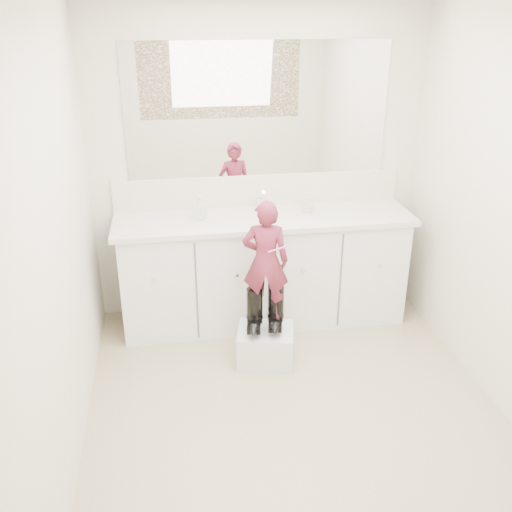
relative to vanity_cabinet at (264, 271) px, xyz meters
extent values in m
plane|color=#897C59|center=(0.00, -1.23, -0.42)|extent=(3.00, 3.00, 0.00)
plane|color=beige|center=(0.00, 0.27, 0.77)|extent=(2.60, 0.00, 2.60)
plane|color=beige|center=(0.00, -2.73, 0.77)|extent=(2.60, 0.00, 2.60)
plane|color=beige|center=(-1.30, -1.23, 0.78)|extent=(0.00, 3.00, 3.00)
cube|color=silver|center=(0.00, 0.00, 0.00)|extent=(2.20, 0.55, 0.85)
cube|color=beige|center=(0.00, -0.01, 0.45)|extent=(2.28, 0.58, 0.04)
cube|color=beige|center=(0.00, 0.26, 0.59)|extent=(2.28, 0.03, 0.25)
cube|color=white|center=(0.00, 0.26, 1.22)|extent=(2.00, 0.02, 1.00)
cube|color=#472819|center=(0.00, -2.71, 1.22)|extent=(2.00, 0.01, 1.20)
cylinder|color=silver|center=(0.00, 0.15, 0.52)|extent=(0.08, 0.08, 0.10)
imported|color=beige|center=(0.36, 0.04, 0.52)|extent=(0.13, 0.13, 0.10)
imported|color=beige|center=(-0.48, 0.02, 0.55)|extent=(0.11, 0.11, 0.18)
cube|color=silver|center=(-0.09, -0.61, -0.30)|extent=(0.45, 0.40, 0.25)
imported|color=#AD3557|center=(-0.09, -0.59, 0.36)|extent=(0.35, 0.27, 0.86)
cylinder|color=pink|center=(-0.02, -0.67, 0.48)|extent=(0.14, 0.04, 0.06)
camera|label=1|loc=(-0.70, -4.04, 1.95)|focal=40.00mm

